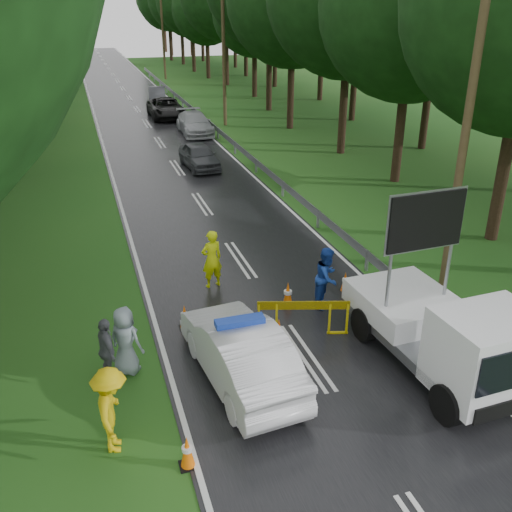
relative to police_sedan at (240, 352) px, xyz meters
name	(u,v)px	position (x,y,z in m)	size (l,w,h in m)	color
ground	(307,357)	(1.81, 0.39, -0.74)	(160.00, 160.00, 0.00)	#1A4C15
road	(147,124)	(1.81, 30.39, -0.73)	(7.00, 140.00, 0.02)	black
guardrail	(199,114)	(5.51, 30.05, -0.20)	(0.12, 60.06, 0.70)	gray
utility_pole_near	(467,123)	(7.01, 2.39, 4.32)	(1.40, 0.24, 10.00)	#463820
utility_pole_mid	(224,48)	(7.01, 28.39, 4.32)	(1.40, 0.24, 10.00)	#463820
utility_pole_far	(163,30)	(7.01, 54.39, 4.32)	(1.40, 0.24, 10.00)	#463820
police_sedan	(240,352)	(0.00, 0.00, 0.00)	(2.03, 4.63, 1.63)	silver
work_truck	(448,333)	(4.61, -1.18, 0.36)	(2.52, 5.21, 4.06)	gray
barrier	(303,310)	(2.09, 1.39, 0.00)	(2.31, 0.73, 0.99)	#D6C00B
officer	(212,259)	(0.47, 4.78, 0.18)	(0.67, 0.44, 1.84)	#DDF60D
civilian	(327,277)	(3.31, 2.65, 0.15)	(0.87, 0.68, 1.79)	#193EA3
bystander_left	(112,410)	(-2.95, -1.38, 0.17)	(1.18, 0.68, 1.83)	#DDB90C
bystander_mid	(107,350)	(-2.89, 0.90, 0.06)	(0.94, 0.39, 1.60)	#47494F
bystander_right	(126,341)	(-2.45, 1.09, 0.11)	(0.84, 0.54, 1.71)	gray
queue_car_first	(199,156)	(2.94, 18.08, -0.11)	(1.50, 3.74, 1.27)	#3C3F44
queue_car_second	(195,123)	(4.41, 26.23, -0.06)	(1.91, 4.69, 1.36)	#ADB0B5
queue_car_third	(166,108)	(3.52, 32.23, -0.03)	(2.35, 5.11, 1.42)	black
queue_car_fourth	(157,95)	(3.89, 39.24, -0.11)	(1.35, 3.87, 1.28)	#42444A
cone_near_left	(187,452)	(-1.69, -2.29, -0.40)	(0.33, 0.33, 0.71)	black
cone_center	(279,332)	(1.33, 1.13, -0.38)	(0.35, 0.35, 0.75)	black
cone_far	(288,295)	(2.23, 2.89, -0.36)	(0.37, 0.37, 0.79)	black
cone_left_mid	(185,317)	(-0.80, 2.62, -0.40)	(0.33, 0.33, 0.70)	black
cone_right	(345,282)	(4.21, 3.27, -0.43)	(0.30, 0.30, 0.64)	black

